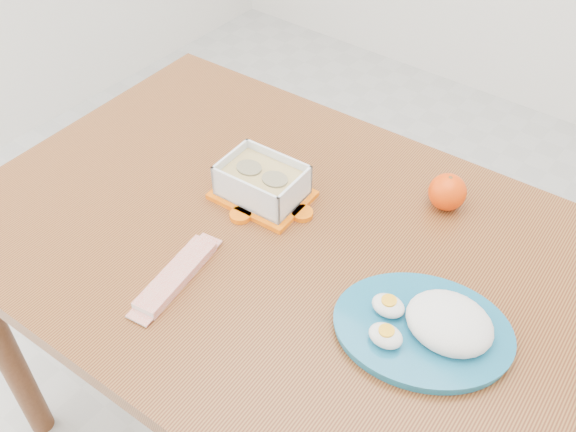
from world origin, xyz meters
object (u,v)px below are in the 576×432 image
Objects in this scene: orange_fruit at (447,192)px; rice_plate at (432,325)px; dining_table at (288,273)px; food_container at (262,183)px.

rice_plate reaches higher than orange_fruit.
rice_plate is at bearing -8.03° from dining_table.
food_container is at bearing 145.20° from rice_plate.
orange_fruit reaches higher than dining_table.
dining_table is 17.36× the size of orange_fruit.
food_container is 0.51× the size of rice_plate.
food_container is 0.36m from orange_fruit.
food_container is at bearing -146.49° from orange_fruit.
dining_table is at bearing -32.29° from food_container.
rice_plate is at bearing -66.67° from orange_fruit.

